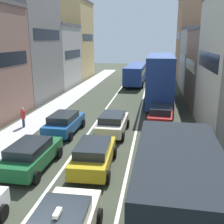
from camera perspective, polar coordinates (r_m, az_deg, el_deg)
sidewalk_left at (r=28.56m, az=-10.82°, el=1.76°), size 2.60×64.00×0.14m
lane_stripe_left at (r=27.31m, az=-0.88°, el=1.27°), size 0.16×60.00×0.01m
lane_stripe_right at (r=26.95m, az=6.26°, el=0.99°), size 0.16×60.00×0.01m
building_row_left at (r=32.77m, az=-18.42°, el=12.58°), size 7.20×43.90×13.15m
removalist_box_truck at (r=9.29m, az=13.30°, el=-15.01°), size 2.84×7.75×3.58m
sedan_centre_lane_second at (r=14.12m, az=-3.92°, el=-9.03°), size 2.19×4.36×1.49m
wagon_left_lane_second at (r=14.70m, az=-16.85°, el=-8.68°), size 2.15×4.34×1.49m
hatchback_centre_lane_third at (r=19.22m, az=0.13°, el=-2.32°), size 2.12×4.33×1.49m
sedan_left_lane_third at (r=19.57m, az=-10.12°, el=-2.24°), size 2.16×4.35×1.49m
sedan_right_lane_behind_truck at (r=16.09m, az=10.63°, el=-6.15°), size 2.13×4.33×1.49m
wagon_right_lane_far at (r=21.74m, az=10.37°, el=-0.49°), size 2.30×4.41×1.49m
bus_mid_queue_primary at (r=28.21m, az=10.17°, el=7.33°), size 2.90×10.53×5.06m
bus_far_queue_secondary at (r=40.54m, az=5.08°, el=8.32°), size 3.02×10.57×2.90m
pedestrian_near_kerb at (r=21.29m, az=-18.42°, el=-0.95°), size 0.34×0.52×1.66m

